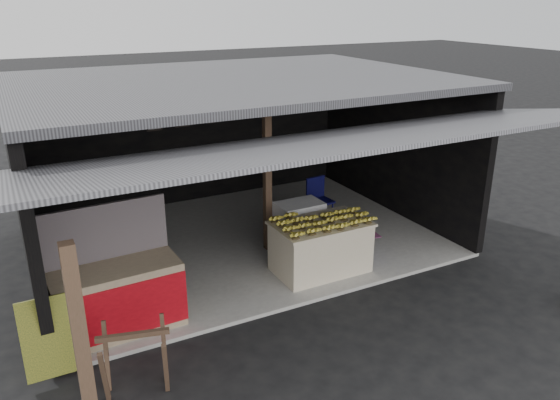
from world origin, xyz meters
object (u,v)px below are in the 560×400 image
sawhorse (135,355)px  water_barrel (354,241)px  banana_table (320,247)px  white_crate (299,226)px  plastic_chair (318,196)px  neighbor_stall (117,295)px

sawhorse → water_barrel: size_ratio=1.73×
banana_table → white_crate: size_ratio=1.74×
banana_table → sawhorse: bearing=-156.1°
sawhorse → banana_table: bearing=38.0°
banana_table → water_barrel: banana_table is taller
banana_table → water_barrel: (0.83, 0.24, -0.18)m
water_barrel → plastic_chair: (0.25, 1.61, 0.28)m
water_barrel → plastic_chair: 1.65m
sawhorse → plastic_chair: bearing=51.0°
sawhorse → white_crate: bearing=48.3°
plastic_chair → banana_table: bearing=-124.8°
white_crate → neighbor_stall: (-3.35, -1.04, 0.07)m
white_crate → water_barrel: (0.75, -0.61, -0.20)m
neighbor_stall → sawhorse: 1.31m
banana_table → sawhorse: (-3.36, -1.49, 0.02)m
white_crate → sawhorse: (-3.44, -2.34, -0.00)m
neighbor_stall → plastic_chair: size_ratio=1.91×
sawhorse → plastic_chair: 5.55m
sawhorse → plastic_chair: plastic_chair is taller
neighbor_stall → sawhorse: bearing=-96.6°
white_crate → neighbor_stall: size_ratio=0.52×
banana_table → neighbor_stall: bearing=-176.7°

